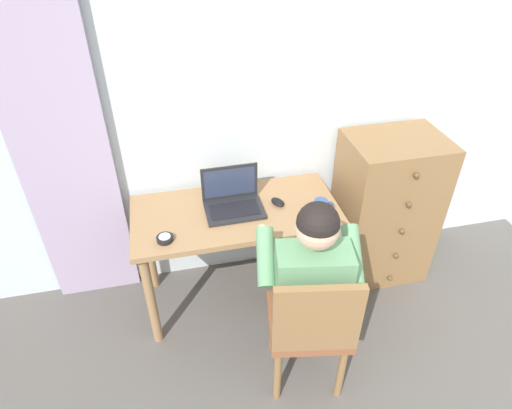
% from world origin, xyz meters
% --- Properties ---
extents(wall_back, '(4.80, 0.05, 2.50)m').
position_xyz_m(wall_back, '(0.00, 2.20, 1.25)').
color(wall_back, silver).
rests_on(wall_back, ground_plane).
extents(curtain_panel, '(0.52, 0.03, 2.22)m').
position_xyz_m(curtain_panel, '(-1.13, 2.13, 1.11)').
color(curtain_panel, '#B29EBC').
rests_on(curtain_panel, ground_plane).
extents(desk, '(1.23, 0.59, 0.74)m').
position_xyz_m(desk, '(-0.20, 1.84, 0.63)').
color(desk, '#9E754C').
rests_on(desk, ground_plane).
extents(dresser, '(0.61, 0.49, 1.05)m').
position_xyz_m(dresser, '(0.83, 1.91, 0.53)').
color(dresser, olive).
rests_on(dresser, ground_plane).
extents(chair, '(0.49, 0.47, 0.88)m').
position_xyz_m(chair, '(0.05, 1.12, 0.49)').
color(chair, brown).
rests_on(chair, ground_plane).
extents(person_seated, '(0.60, 0.63, 1.20)m').
position_xyz_m(person_seated, '(0.08, 1.30, 0.68)').
color(person_seated, '#4C4C4C').
rests_on(person_seated, ground_plane).
extents(laptop, '(0.34, 0.25, 0.24)m').
position_xyz_m(laptop, '(-0.21, 1.87, 0.79)').
color(laptop, '#232326').
rests_on(laptop, desk).
extents(computer_mouse, '(0.10, 0.12, 0.03)m').
position_xyz_m(computer_mouse, '(0.06, 1.84, 0.75)').
color(computer_mouse, black).
rests_on(computer_mouse, desk).
extents(desk_clock, '(0.09, 0.09, 0.03)m').
position_xyz_m(desk_clock, '(-0.63, 1.66, 0.75)').
color(desk_clock, black).
rests_on(desk_clock, desk).
extents(coffee_mug, '(0.12, 0.08, 0.09)m').
position_xyz_m(coffee_mug, '(0.28, 1.70, 0.79)').
color(coffee_mug, '#33518C').
rests_on(coffee_mug, desk).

